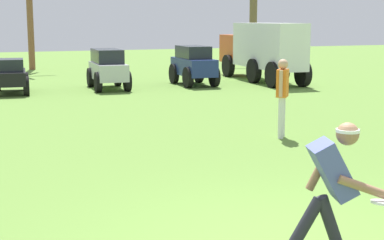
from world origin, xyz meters
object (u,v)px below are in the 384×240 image
object	(u,v)px
frisbee_thrower	(331,187)
palm_tree_right_of_centre	(254,8)
parked_car_slot_c	(11,76)
parked_car_slot_d	(108,68)
box_truck	(262,49)
parked_car_slot_e	(193,64)
teammate_near_sideline	(282,91)

from	to	relation	value
frisbee_thrower	palm_tree_right_of_centre	size ratio (longest dim) A/B	0.27
parked_car_slot_c	palm_tree_right_of_centre	xyz separation A→B (m)	(12.74, 7.74, 2.34)
frisbee_thrower	palm_tree_right_of_centre	world-z (taller)	palm_tree_right_of_centre
parked_car_slot_d	parked_car_slot_c	bearing A→B (deg)	-179.39
box_truck	parked_car_slot_c	bearing A→B (deg)	-177.47
parked_car_slot_d	parked_car_slot_e	distance (m)	3.14
parked_car_slot_e	parked_car_slot_c	bearing A→B (deg)	-179.41
teammate_near_sideline	palm_tree_right_of_centre	world-z (taller)	palm_tree_right_of_centre
frisbee_thrower	parked_car_slot_c	size ratio (longest dim) A/B	0.61
frisbee_thrower	teammate_near_sideline	bearing A→B (deg)	63.47
teammate_near_sideline	box_truck	world-z (taller)	box_truck
frisbee_thrower	parked_car_slot_e	bearing A→B (deg)	72.46
frisbee_thrower	parked_car_slot_c	xyz separation A→B (m)	(-1.51, 15.09, -0.22)
parked_car_slot_d	palm_tree_right_of_centre	bearing A→B (deg)	38.81
box_truck	frisbee_thrower	bearing A→B (deg)	-116.55
box_truck	teammate_near_sideline	bearing A→B (deg)	-116.57
frisbee_thrower	palm_tree_right_of_centre	distance (m)	25.53
parked_car_slot_c	palm_tree_right_of_centre	bearing A→B (deg)	31.28
teammate_near_sideline	parked_car_slot_c	xyz separation A→B (m)	(-4.31, 9.49, -0.38)
teammate_near_sideline	parked_car_slot_d	bearing A→B (deg)	96.87
teammate_near_sideline	parked_car_slot_c	distance (m)	10.43
parked_car_slot_e	box_truck	world-z (taller)	box_truck
frisbee_thrower	parked_car_slot_d	world-z (taller)	frisbee_thrower
parked_car_slot_e	frisbee_thrower	bearing A→B (deg)	-107.54
parked_car_slot_c	parked_car_slot_d	size ratio (longest dim) A/B	0.93
teammate_near_sideline	parked_car_slot_e	xyz separation A→B (m)	(2.00, 9.56, -0.20)
parked_car_slot_d	palm_tree_right_of_centre	size ratio (longest dim) A/B	0.48
teammate_near_sideline	box_truck	bearing A→B (deg)	63.43
frisbee_thrower	box_truck	bearing A→B (deg)	63.45
teammate_near_sideline	palm_tree_right_of_centre	distance (m)	19.29
parked_car_slot_d	box_truck	world-z (taller)	box_truck
frisbee_thrower	parked_car_slot_c	bearing A→B (deg)	95.72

